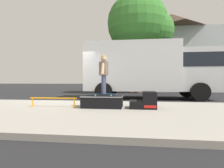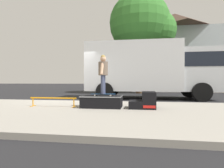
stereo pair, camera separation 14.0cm
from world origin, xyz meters
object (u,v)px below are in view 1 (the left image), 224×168
Objects in this scene: skate_box at (103,101)px; skater_kid at (104,71)px; kicker_ramp at (145,101)px; skateboard at (104,94)px; street_tree_main at (141,25)px; box_truck at (149,68)px; grind_rail at (53,100)px.

skater_kid is (0.04, -0.04, 0.97)m from skate_box.
skateboard is at bearing -178.18° from kicker_ramp.
skate_box is 1.58× the size of kicker_ramp.
box_truck is at bearing -85.68° from street_tree_main.
skater_kid is (0.00, 0.00, 0.74)m from skateboard.
skate_box is 0.16× the size of street_tree_main.
grind_rail is 5.97m from box_truck.
box_truck reaches higher than grind_rail.
kicker_ramp reaches higher than skateboard.
skate_box is 1.64m from grind_rail.
grind_rail is at bearing -108.44° from street_tree_main.
skate_box is 0.80× the size of grind_rail.
skateboard is 5.11m from box_truck.
skater_kid is at bearing -110.65° from box_truck.
grind_rail is 0.20× the size of street_tree_main.
street_tree_main is (3.09, 9.28, 5.13)m from grind_rail.
street_tree_main is at bearing 89.38° from kicker_ramp.
skate_box is 1.63× the size of skateboard.
skate_box is 1.35m from kicker_ramp.
grind_rail is 2.04× the size of skateboard.
box_truck reaches higher than skateboard.
skater_kid is (-1.31, -0.04, 0.96)m from kicker_ramp.
grind_rail is (-1.64, -0.07, 0.03)m from skate_box.
box_truck is at bearing 68.70° from skate_box.
skater_kid is at bearing -98.65° from street_tree_main.
skater_kid reaches higher than skate_box.
grind_rail is 1.29× the size of skater_kid.
box_truck is (1.76, 4.66, 1.15)m from skateboard.
kicker_ramp is 0.51× the size of grind_rail.
skater_kid is 0.18× the size of box_truck.
skate_box is at bearing -111.30° from box_truck.
kicker_ramp is at bearing -90.62° from street_tree_main.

